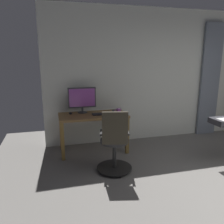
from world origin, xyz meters
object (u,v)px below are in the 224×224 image
(computer_monitor, at_px, (82,99))
(computer_keyboard, at_px, (104,114))
(desk, at_px, (93,120))
(mug_coffee, at_px, (118,111))
(cell_phone_face_up, at_px, (114,111))
(computer_mouse, at_px, (70,113))
(office_chair, at_px, (115,145))

(computer_monitor, bearing_deg, computer_keyboard, 145.38)
(desk, xyz_separation_m, mug_coffee, (-0.48, 0.05, 0.15))
(desk, height_order, cell_phone_face_up, cell_phone_face_up)
(computer_keyboard, relative_size, mug_coffee, 3.47)
(desk, relative_size, computer_mouse, 12.50)
(office_chair, relative_size, cell_phone_face_up, 6.98)
(office_chair, height_order, computer_monitor, computer_monitor)
(desk, height_order, computer_monitor, computer_monitor)
(computer_keyboard, distance_m, cell_phone_face_up, 0.34)
(computer_monitor, xyz_separation_m, computer_mouse, (0.23, 0.07, -0.25))
(office_chair, height_order, computer_keyboard, office_chair)
(desk, distance_m, mug_coffee, 0.51)
(computer_mouse, bearing_deg, cell_phone_face_up, -176.50)
(office_chair, distance_m, computer_mouse, 1.21)
(computer_keyboard, bearing_deg, office_chair, 88.19)
(office_chair, bearing_deg, computer_keyboard, 101.14)
(cell_phone_face_up, bearing_deg, mug_coffee, 120.20)
(desk, distance_m, cell_phone_face_up, 0.49)
(cell_phone_face_up, bearing_deg, computer_monitor, 20.09)
(computer_monitor, xyz_separation_m, cell_phone_face_up, (-0.62, 0.02, -0.27))
(computer_mouse, height_order, cell_phone_face_up, computer_mouse)
(office_chair, distance_m, cell_phone_face_up, 1.15)
(cell_phone_face_up, bearing_deg, office_chair, 97.47)
(desk, bearing_deg, computer_keyboard, 162.79)
(desk, xyz_separation_m, office_chair, (-0.17, 0.91, -0.16))
(desk, xyz_separation_m, cell_phone_face_up, (-0.45, -0.17, 0.11))
(computer_keyboard, xyz_separation_m, computer_mouse, (0.60, -0.18, 0.01))
(desk, bearing_deg, cell_phone_face_up, -159.49)
(computer_monitor, xyz_separation_m, computer_keyboard, (-0.36, 0.25, -0.26))
(office_chair, xyz_separation_m, cell_phone_face_up, (-0.28, -1.08, 0.27))
(computer_mouse, distance_m, mug_coffee, 0.90)
(computer_mouse, distance_m, cell_phone_face_up, 0.85)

